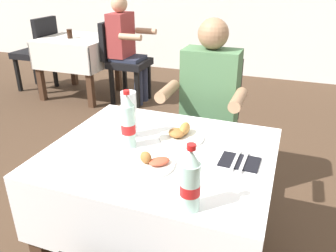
{
  "coord_description": "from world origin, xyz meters",
  "views": [
    {
      "loc": [
        0.48,
        -1.39,
        1.52
      ],
      "look_at": [
        -0.04,
        0.01,
        0.83
      ],
      "focal_mm": 36.36,
      "sensor_mm": 36.0,
      "label": 1
    }
  ],
  "objects_px": {
    "seated_diner_far": "(208,106)",
    "cola_bottle_secondary": "(190,182)",
    "plate_near_camera": "(148,163)",
    "beer_glass_left": "(129,115)",
    "main_dining_table": "(161,182)",
    "background_dining_table": "(79,53)",
    "background_table_tumbler": "(70,34)",
    "napkin_cutlery_set": "(240,161)",
    "background_patron": "(126,44)",
    "chair_far_diner_seat": "(204,121)",
    "plate_far_diner": "(181,134)",
    "background_chair_right": "(123,57)",
    "background_chair_left": "(38,50)",
    "cola_bottle_primary": "(128,123)"
  },
  "relations": [
    {
      "from": "main_dining_table",
      "to": "beer_glass_left",
      "type": "xyz_separation_m",
      "value": [
        -0.2,
        0.08,
        0.3
      ]
    },
    {
      "from": "plate_near_camera",
      "to": "cola_bottle_secondary",
      "type": "xyz_separation_m",
      "value": [
        0.25,
        -0.22,
        0.1
      ]
    },
    {
      "from": "seated_diner_far",
      "to": "plate_far_diner",
      "type": "distance_m",
      "value": 0.57
    },
    {
      "from": "background_dining_table",
      "to": "background_table_tumbler",
      "type": "height_order",
      "value": "background_table_tumbler"
    },
    {
      "from": "background_table_tumbler",
      "to": "chair_far_diner_seat",
      "type": "bearing_deg",
      "value": -34.47
    },
    {
      "from": "beer_glass_left",
      "to": "background_table_tumbler",
      "type": "height_order",
      "value": "beer_glass_left"
    },
    {
      "from": "background_chair_left",
      "to": "napkin_cutlery_set",
      "type": "bearing_deg",
      "value": -37.42
    },
    {
      "from": "background_patron",
      "to": "napkin_cutlery_set",
      "type": "bearing_deg",
      "value": -53.25
    },
    {
      "from": "plate_near_camera",
      "to": "beer_glass_left",
      "type": "xyz_separation_m",
      "value": [
        -0.2,
        0.23,
        0.11
      ]
    },
    {
      "from": "seated_diner_far",
      "to": "napkin_cutlery_set",
      "type": "xyz_separation_m",
      "value": [
        0.32,
        -0.71,
        0.04
      ]
    },
    {
      "from": "beer_glass_left",
      "to": "background_chair_left",
      "type": "relative_size",
      "value": 0.24
    },
    {
      "from": "chair_far_diner_seat",
      "to": "plate_far_diner",
      "type": "xyz_separation_m",
      "value": [
        0.05,
        -0.68,
        0.22
      ]
    },
    {
      "from": "seated_diner_far",
      "to": "plate_far_diner",
      "type": "height_order",
      "value": "seated_diner_far"
    },
    {
      "from": "background_dining_table",
      "to": "plate_near_camera",
      "type": "bearing_deg",
      "value": -50.51
    },
    {
      "from": "beer_glass_left",
      "to": "napkin_cutlery_set",
      "type": "bearing_deg",
      "value": -6.95
    },
    {
      "from": "beer_glass_left",
      "to": "background_chair_left",
      "type": "height_order",
      "value": "beer_glass_left"
    },
    {
      "from": "chair_far_diner_seat",
      "to": "background_chair_left",
      "type": "distance_m",
      "value": 3.07
    },
    {
      "from": "plate_far_diner",
      "to": "background_table_tumbler",
      "type": "relative_size",
      "value": 2.04
    },
    {
      "from": "chair_far_diner_seat",
      "to": "plate_near_camera",
      "type": "bearing_deg",
      "value": -89.91
    },
    {
      "from": "background_patron",
      "to": "main_dining_table",
      "type": "bearing_deg",
      "value": -59.65
    },
    {
      "from": "napkin_cutlery_set",
      "to": "background_dining_table",
      "type": "xyz_separation_m",
      "value": [
        -2.41,
        2.33,
        -0.2
      ]
    },
    {
      "from": "beer_glass_left",
      "to": "cola_bottle_secondary",
      "type": "xyz_separation_m",
      "value": [
        0.45,
        -0.45,
        -0.01
      ]
    },
    {
      "from": "beer_glass_left",
      "to": "cola_bottle_primary",
      "type": "height_order",
      "value": "cola_bottle_primary"
    },
    {
      "from": "background_table_tumbler",
      "to": "plate_near_camera",
      "type": "bearing_deg",
      "value": -49.02
    },
    {
      "from": "background_dining_table",
      "to": "background_chair_left",
      "type": "height_order",
      "value": "background_chair_left"
    },
    {
      "from": "main_dining_table",
      "to": "background_dining_table",
      "type": "xyz_separation_m",
      "value": [
        -2.05,
        2.34,
        -0.02
      ]
    },
    {
      "from": "cola_bottle_primary",
      "to": "napkin_cutlery_set",
      "type": "relative_size",
      "value": 1.47
    },
    {
      "from": "seated_diner_far",
      "to": "beer_glass_left",
      "type": "xyz_separation_m",
      "value": [
        -0.24,
        -0.64,
        0.16
      ]
    },
    {
      "from": "main_dining_table",
      "to": "seated_diner_far",
      "type": "height_order",
      "value": "seated_diner_far"
    },
    {
      "from": "background_dining_table",
      "to": "beer_glass_left",
      "type": "bearing_deg",
      "value": -50.68
    },
    {
      "from": "main_dining_table",
      "to": "background_chair_right",
      "type": "relative_size",
      "value": 1.07
    },
    {
      "from": "napkin_cutlery_set",
      "to": "background_dining_table",
      "type": "bearing_deg",
      "value": 136.05
    },
    {
      "from": "plate_near_camera",
      "to": "background_table_tumbler",
      "type": "xyz_separation_m",
      "value": [
        -2.09,
        2.41,
        0.04
      ]
    },
    {
      "from": "seated_diner_far",
      "to": "background_chair_left",
      "type": "bearing_deg",
      "value": 149.21
    },
    {
      "from": "seated_diner_far",
      "to": "cola_bottle_secondary",
      "type": "bearing_deg",
      "value": -79.15
    },
    {
      "from": "plate_near_camera",
      "to": "background_table_tumbler",
      "type": "height_order",
      "value": "background_table_tumbler"
    },
    {
      "from": "plate_far_diner",
      "to": "napkin_cutlery_set",
      "type": "height_order",
      "value": "plate_far_diner"
    },
    {
      "from": "beer_glass_left",
      "to": "background_chair_right",
      "type": "distance_m",
      "value": 2.59
    },
    {
      "from": "cola_bottle_primary",
      "to": "background_chair_right",
      "type": "relative_size",
      "value": 0.29
    },
    {
      "from": "main_dining_table",
      "to": "cola_bottle_secondary",
      "type": "relative_size",
      "value": 4.05
    },
    {
      "from": "main_dining_table",
      "to": "plate_far_diner",
      "type": "bearing_deg",
      "value": 71.35
    },
    {
      "from": "seated_diner_far",
      "to": "napkin_cutlery_set",
      "type": "relative_size",
      "value": 6.58
    },
    {
      "from": "plate_far_diner",
      "to": "napkin_cutlery_set",
      "type": "xyz_separation_m",
      "value": [
        0.32,
        -0.14,
        -0.02
      ]
    },
    {
      "from": "background_table_tumbler",
      "to": "plate_far_diner",
      "type": "bearing_deg",
      "value": -44.61
    },
    {
      "from": "plate_near_camera",
      "to": "beer_glass_left",
      "type": "relative_size",
      "value": 1.04
    },
    {
      "from": "plate_far_diner",
      "to": "background_table_tumbler",
      "type": "bearing_deg",
      "value": 135.39
    },
    {
      "from": "cola_bottle_primary",
      "to": "background_table_tumbler",
      "type": "bearing_deg",
      "value": 130.33
    },
    {
      "from": "plate_near_camera",
      "to": "plate_far_diner",
      "type": "xyz_separation_m",
      "value": [
        0.05,
        0.3,
        0.01
      ]
    },
    {
      "from": "napkin_cutlery_set",
      "to": "background_dining_table",
      "type": "height_order",
      "value": "napkin_cutlery_set"
    },
    {
      "from": "chair_far_diner_seat",
      "to": "background_table_tumbler",
      "type": "distance_m",
      "value": 2.55
    }
  ]
}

